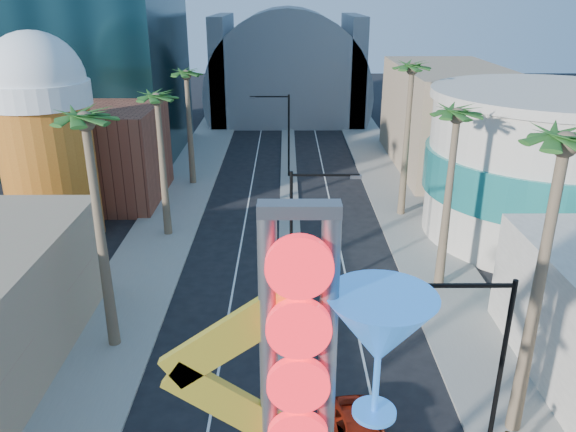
{
  "coord_description": "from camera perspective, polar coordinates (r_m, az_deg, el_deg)",
  "views": [
    {
      "loc": [
        -0.29,
        -8.14,
        16.68
      ],
      "look_at": [
        -0.17,
        20.74,
        5.19
      ],
      "focal_mm": 35.0,
      "sensor_mm": 36.0,
      "label": 1
    }
  ],
  "objects": [
    {
      "name": "filler_east",
      "position": [
        59.61,
        15.86,
        9.59
      ],
      "size": [
        10.0,
        20.0,
        10.0
      ],
      "primitive_type": "cube",
      "color": "tan",
      "rests_on": "ground"
    },
    {
      "name": "palm_1",
      "position": [
        26.33,
        -19.73,
        7.58
      ],
      "size": [
        2.4,
        2.4,
        12.7
      ],
      "color": "brown",
      "rests_on": "ground"
    },
    {
      "name": "neon_sign",
      "position": [
        14.57,
        4.39,
        -18.41
      ],
      "size": [
        6.53,
        2.6,
        12.55
      ],
      "color": "gray",
      "rests_on": "ground"
    },
    {
      "name": "palm_3",
      "position": [
        51.4,
        -10.27,
        13.31
      ],
      "size": [
        2.4,
        2.4,
        11.2
      ],
      "color": "brown",
      "rests_on": "ground"
    },
    {
      "name": "streetlight_1",
      "position": [
        53.46,
        -0.51,
        8.94
      ],
      "size": [
        3.79,
        0.25,
        8.0
      ],
      "color": "black",
      "rests_on": "ground"
    },
    {
      "name": "beer_mug",
      "position": [
        42.57,
        -23.58,
        7.92
      ],
      "size": [
        7.0,
        7.0,
        14.5
      ],
      "color": "#B75318",
      "rests_on": "ground"
    },
    {
      "name": "palm_2",
      "position": [
        39.78,
        -13.11,
        10.72
      ],
      "size": [
        2.4,
        2.4,
        11.2
      ],
      "color": "brown",
      "rests_on": "ground"
    },
    {
      "name": "palm_5",
      "position": [
        21.09,
        26.0,
        4.6
      ],
      "size": [
        2.4,
        2.4,
        13.2
      ],
      "color": "brown",
      "rests_on": "ground"
    },
    {
      "name": "turquoise_building",
      "position": [
        43.82,
        24.53,
        4.59
      ],
      "size": [
        16.6,
        16.6,
        10.6
      ],
      "color": "#BDB2A0",
      "rests_on": "ground"
    },
    {
      "name": "streetlight_0",
      "position": [
        30.53,
        1.35,
        -1.05
      ],
      "size": [
        3.79,
        0.25,
        8.0
      ],
      "color": "black",
      "rests_on": "ground"
    },
    {
      "name": "canopy",
      "position": [
        81.09,
        -0.03,
        12.93
      ],
      "size": [
        22.0,
        16.0,
        22.0
      ],
      "color": "slate",
      "rests_on": "ground"
    },
    {
      "name": "sidewalk_west",
      "position": [
        47.14,
        -11.49,
        0.62
      ],
      "size": [
        5.0,
        100.0,
        0.15
      ],
      "primitive_type": "cube",
      "color": "gray",
      "rests_on": "ground"
    },
    {
      "name": "median",
      "position": [
        49.04,
        0.12,
        1.91
      ],
      "size": [
        1.6,
        84.0,
        0.15
      ],
      "primitive_type": "cube",
      "color": "gray",
      "rests_on": "ground"
    },
    {
      "name": "palm_7",
      "position": [
        43.55,
        12.43,
        13.48
      ],
      "size": [
        2.4,
        2.4,
        12.7
      ],
      "color": "brown",
      "rests_on": "ground"
    },
    {
      "name": "palm_6",
      "position": [
        32.25,
        16.71,
        8.71
      ],
      "size": [
        2.4,
        2.4,
        11.7
      ],
      "color": "brown",
      "rests_on": "ground"
    },
    {
      "name": "brick_filler_west",
      "position": [
        50.37,
        -18.51,
        5.99
      ],
      "size": [
        10.0,
        10.0,
        8.0
      ],
      "primitive_type": "cube",
      "color": "brown",
      "rests_on": "ground"
    },
    {
      "name": "sidewalk_east",
      "position": [
        47.25,
        11.74,
        0.65
      ],
      "size": [
        5.0,
        100.0,
        0.15
      ],
      "primitive_type": "cube",
      "color": "gray",
      "rests_on": "ground"
    },
    {
      "name": "streetlight_2",
      "position": [
        21.22,
        19.7,
        -13.71
      ],
      "size": [
        3.45,
        0.25,
        8.0
      ],
      "color": "black",
      "rests_on": "ground"
    }
  ]
}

